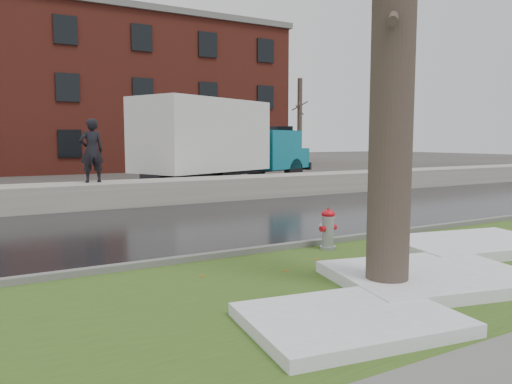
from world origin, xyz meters
TOP-DOWN VIEW (x-y plane):
  - ground at (0.00, 0.00)m, footprint 120.00×120.00m
  - verge at (0.00, -1.25)m, footprint 60.00×4.50m
  - road at (0.00, 4.50)m, footprint 60.00×7.00m
  - parking_lot at (0.00, 13.00)m, footprint 60.00×9.00m
  - curb at (0.00, 1.00)m, footprint 60.00×0.15m
  - snowbank at (0.00, 8.70)m, footprint 60.00×1.60m
  - brick_building at (2.00, 30.00)m, footprint 26.00×12.00m
  - bg_tree_right at (16.00, 24.00)m, footprint 1.40×1.62m
  - fire_hydrant at (0.22, 0.60)m, footprint 0.37×0.33m
  - tree at (-0.66, -1.76)m, footprint 1.37×1.50m
  - box_truck at (3.84, 12.37)m, footprint 10.61×5.94m
  - worker at (-2.16, 8.87)m, footprint 0.71×0.48m
  - snow_patch_near at (0.14, -1.79)m, footprint 2.97×2.52m
  - snow_patch_far at (-1.93, -2.50)m, footprint 2.41×1.90m
  - snow_patch_side at (2.45, -0.75)m, footprint 3.10×2.32m

SIDE VIEW (x-z plane):
  - ground at x=0.00m, z-range 0.00..0.00m
  - road at x=0.00m, z-range 0.00..0.03m
  - parking_lot at x=0.00m, z-range 0.00..0.03m
  - verge at x=0.00m, z-range 0.00..0.04m
  - curb at x=0.00m, z-range 0.00..0.14m
  - snow_patch_far at x=-1.93m, z-range 0.04..0.18m
  - snow_patch_near at x=0.14m, z-range 0.04..0.20m
  - snow_patch_side at x=2.45m, z-range 0.04..0.22m
  - snowbank at x=0.00m, z-range 0.00..0.75m
  - fire_hydrant at x=0.22m, z-range 0.06..0.82m
  - worker at x=-2.16m, z-range 0.75..2.65m
  - box_truck at x=3.84m, z-range 0.10..3.71m
  - bg_tree_right at x=16.00m, z-range 0.08..6.58m
  - tree at x=-0.66m, z-range 0.06..7.00m
  - brick_building at x=2.00m, z-range 0.00..10.00m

